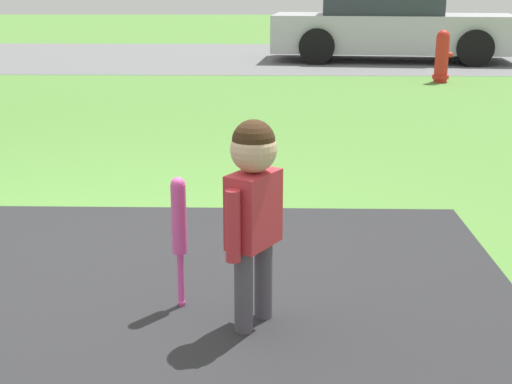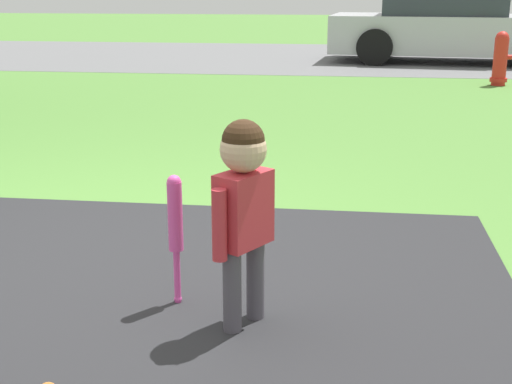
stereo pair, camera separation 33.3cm
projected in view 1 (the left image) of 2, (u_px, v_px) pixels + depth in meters
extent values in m
plane|color=#518438|center=(70.00, 265.00, 3.73)|extent=(60.00, 60.00, 0.00)
cube|color=slate|center=(220.00, 56.00, 14.20)|extent=(40.00, 6.00, 0.01)
cylinder|color=#4C4751|center=(244.00, 292.00, 2.97)|extent=(0.08, 0.08, 0.37)
cylinder|color=#4C4751|center=(263.00, 279.00, 3.10)|extent=(0.08, 0.08, 0.37)
cube|color=#BF2D38|center=(254.00, 209.00, 2.94)|extent=(0.24, 0.28, 0.31)
cylinder|color=#BF2D38|center=(233.00, 226.00, 2.82)|extent=(0.06, 0.06, 0.30)
cylinder|color=#BF2D38|center=(273.00, 206.00, 3.07)|extent=(0.06, 0.06, 0.30)
sphere|color=#D8AD8C|center=(254.00, 149.00, 2.87)|extent=(0.19, 0.19, 0.19)
sphere|color=#382314|center=(254.00, 141.00, 2.86)|extent=(0.18, 0.18, 0.18)
sphere|color=#E54CA5|center=(182.00, 302.00, 3.26)|extent=(0.04, 0.04, 0.04)
cylinder|color=#E54CA5|center=(181.00, 280.00, 3.23)|extent=(0.03, 0.03, 0.26)
cylinder|color=#E54CA5|center=(179.00, 219.00, 3.14)|extent=(0.07, 0.07, 0.32)
sphere|color=#E54CA5|center=(178.00, 184.00, 3.10)|extent=(0.06, 0.06, 0.06)
cylinder|color=red|center=(442.00, 59.00, 10.46)|extent=(0.19, 0.19, 0.67)
sphere|color=red|center=(443.00, 36.00, 10.36)|extent=(0.19, 0.19, 0.19)
cylinder|color=red|center=(440.00, 77.00, 10.53)|extent=(0.24, 0.24, 0.05)
cylinder|color=red|center=(449.00, 55.00, 10.44)|extent=(0.09, 0.07, 0.07)
cube|color=#B7B7BC|center=(393.00, 33.00, 13.33)|extent=(4.60, 2.16, 0.67)
cube|color=#2D333D|center=(382.00, 0.00, 13.20)|extent=(2.28, 1.71, 0.51)
cylinder|color=black|center=(461.00, 40.00, 14.04)|extent=(0.66, 0.24, 0.64)
cylinder|color=black|center=(475.00, 48.00, 12.40)|extent=(0.66, 0.24, 0.64)
cylinder|color=black|center=(321.00, 39.00, 14.38)|extent=(0.66, 0.24, 0.64)
cylinder|color=black|center=(317.00, 46.00, 12.74)|extent=(0.66, 0.24, 0.64)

